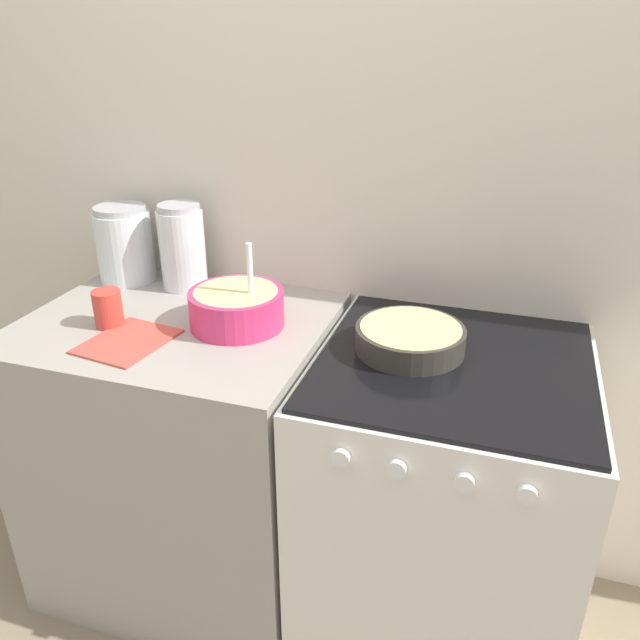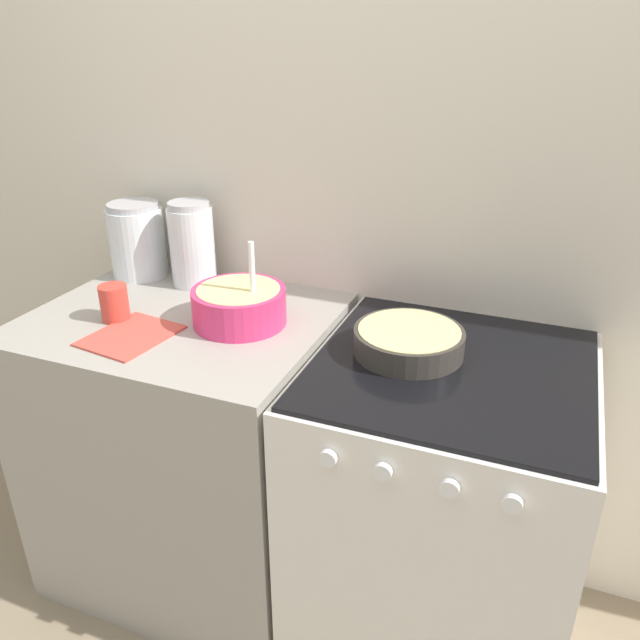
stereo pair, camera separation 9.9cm
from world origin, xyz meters
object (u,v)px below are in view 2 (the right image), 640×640
Objects in this scene: mixing_bowl at (239,304)px; storage_jar_left at (138,245)px; baking_pan at (409,340)px; storage_jar_middle at (193,249)px; tin_can at (114,303)px; stove at (437,511)px.

storage_jar_left is (-0.49, 0.21, 0.05)m from mixing_bowl.
mixing_bowl is 0.93× the size of baking_pan.
storage_jar_middle reaches higher than baking_pan.
mixing_bowl reaches higher than baking_pan.
mixing_bowl reaches higher than tin_can.
stove is at bearing -2.33° from mixing_bowl.
mixing_bowl is 1.07× the size of storage_jar_left.
storage_jar_middle is (0.21, 0.00, 0.01)m from storage_jar_left.
mixing_bowl is at bearing -37.40° from storage_jar_middle.
stove is at bearing -12.29° from storage_jar_left.
baking_pan is 1.15× the size of storage_jar_left.
storage_jar_left is at bearing 115.27° from tin_can.
tin_can is (-0.06, -0.32, -0.06)m from storage_jar_middle.
storage_jar_left is 2.36× the size of tin_can.
storage_jar_middle is at bearing 164.37° from baking_pan.
storage_jar_left is at bearing 167.71° from stove.
storage_jar_middle is 0.33m from tin_can.
tin_can is at bearing -174.72° from stove.
baking_pan is at bearing 168.28° from stove.
storage_jar_left is at bearing 156.47° from mixing_bowl.
storage_jar_left is 0.21m from storage_jar_middle.
storage_jar_left reaches higher than mixing_bowl.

